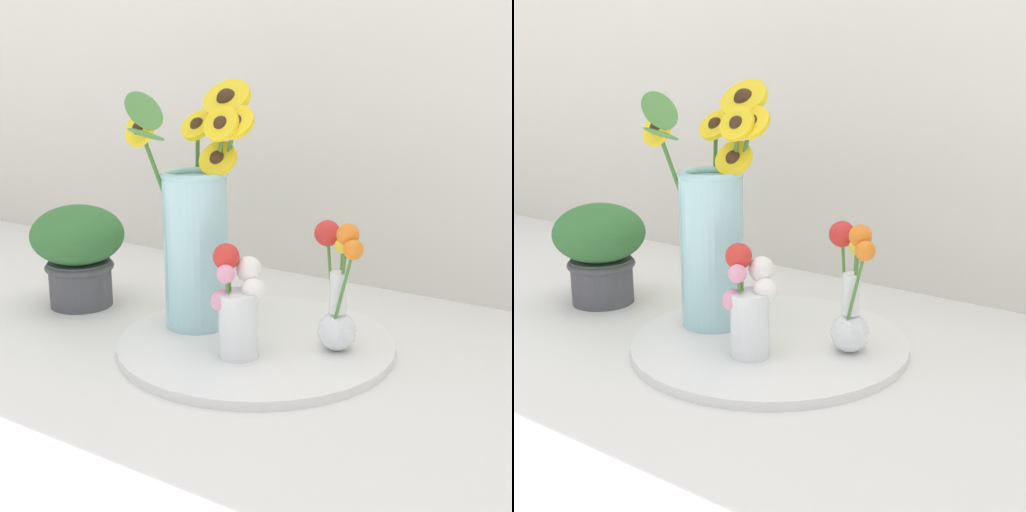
% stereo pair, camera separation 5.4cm
% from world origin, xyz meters
% --- Properties ---
extents(ground_plane, '(6.00, 6.00, 0.00)m').
position_xyz_m(ground_plane, '(0.00, 0.00, 0.00)').
color(ground_plane, silver).
extents(serving_tray, '(0.46, 0.46, 0.02)m').
position_xyz_m(serving_tray, '(0.03, 0.07, 0.01)').
color(serving_tray, white).
rests_on(serving_tray, ground_plane).
extents(mason_jar_sunflowers, '(0.21, 0.22, 0.42)m').
position_xyz_m(mason_jar_sunflowers, '(-0.10, 0.08, 0.18)').
color(mason_jar_sunflowers, '#9ED1D6').
rests_on(mason_jar_sunflowers, serving_tray).
extents(vase_small_center, '(0.08, 0.08, 0.18)m').
position_xyz_m(vase_small_center, '(0.04, 0.00, 0.10)').
color(vase_small_center, white).
rests_on(vase_small_center, serving_tray).
extents(vase_bulb_right, '(0.11, 0.10, 0.21)m').
position_xyz_m(vase_bulb_right, '(0.15, 0.11, 0.11)').
color(vase_bulb_right, white).
rests_on(vase_bulb_right, serving_tray).
extents(potted_plant, '(0.18, 0.18, 0.20)m').
position_xyz_m(potted_plant, '(-0.38, 0.07, 0.11)').
color(potted_plant, '#4C4C51').
rests_on(potted_plant, ground_plane).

